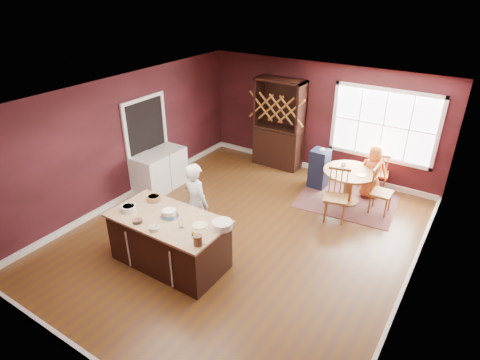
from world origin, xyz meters
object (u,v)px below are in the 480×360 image
at_px(dining_table, 349,180).
at_px(layer_cake, 169,213).
at_px(chair_south, 336,196).
at_px(washer, 151,175).
at_px(chair_east, 382,191).
at_px(hutch, 279,124).
at_px(seated_woman, 373,172).
at_px(kitchen_island, 170,242).
at_px(dryer, 170,166).
at_px(high_chair, 319,168).
at_px(toddler, 324,155).
at_px(chair_north, 379,172).
at_px(baker, 196,203).

distance_m(dining_table, layer_cake, 4.12).
height_order(chair_south, washer, chair_south).
height_order(chair_east, hutch, hutch).
relative_size(seated_woman, hutch, 0.54).
relative_size(kitchen_island, dryer, 2.23).
height_order(kitchen_island, high_chair, high_chair).
height_order(toddler, dryer, toddler).
bearing_deg(chair_north, chair_south, 65.92).
relative_size(baker, seated_woman, 1.29).
bearing_deg(baker, dining_table, -110.29).
bearing_deg(dining_table, toddler, 154.98).
relative_size(dining_table, seated_woman, 0.93).
relative_size(seated_woman, dryer, 1.37).
bearing_deg(washer, toddler, 37.78).
height_order(chair_north, hutch, hutch).
xyz_separation_m(baker, washer, (-1.99, 0.84, -0.33)).
bearing_deg(seated_woman, layer_cake, 52.49).
bearing_deg(chair_south, baker, -148.41).
bearing_deg(chair_north, toddler, 10.90).
xyz_separation_m(chair_east, seated_woman, (-0.37, 0.59, 0.10)).
xyz_separation_m(dining_table, chair_north, (0.40, 0.82, -0.03)).
height_order(chair_south, seated_woman, seated_woman).
bearing_deg(dryer, chair_north, 27.78).
distance_m(seated_woman, high_chair, 1.20).
distance_m(high_chair, dryer, 3.51).
relative_size(seated_woman, high_chair, 1.28).
relative_size(kitchen_island, hutch, 0.89).
height_order(kitchen_island, hutch, hutch).
bearing_deg(hutch, baker, -85.08).
bearing_deg(kitchen_island, layer_cake, 75.16).
bearing_deg(kitchen_island, toddler, 74.93).
relative_size(chair_east, chair_north, 1.02).
bearing_deg(dining_table, chair_north, 63.83).
bearing_deg(dining_table, chair_south, -88.23).
height_order(kitchen_island, dining_table, kitchen_island).
distance_m(dining_table, hutch, 2.45).
xyz_separation_m(kitchen_island, chair_south, (1.87, 2.86, 0.11)).
bearing_deg(baker, chair_east, -120.00).
xyz_separation_m(kitchen_island, high_chair, (1.02, 4.03, 0.04)).
height_order(chair_east, dryer, chair_east).
relative_size(baker, chair_east, 1.54).
xyz_separation_m(baker, seated_woman, (2.23, 3.43, -0.18)).
distance_m(chair_north, high_chair, 1.33).
bearing_deg(seated_woman, chair_north, -110.01).
bearing_deg(seated_woman, high_chair, -0.68).
distance_m(chair_south, hutch, 2.88).
bearing_deg(high_chair, hutch, 159.47).
relative_size(kitchen_island, chair_south, 1.82).
distance_m(baker, chair_east, 3.86).
relative_size(high_chair, toddler, 3.71).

